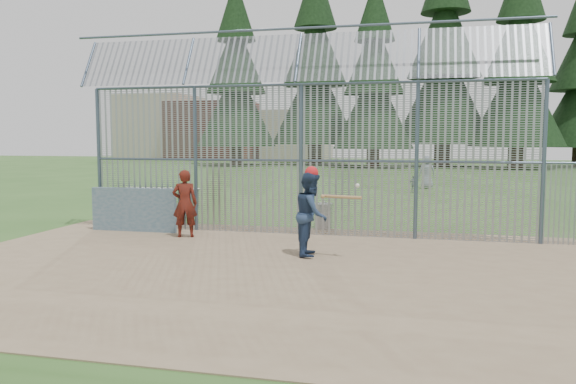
% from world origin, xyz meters
% --- Properties ---
extents(ground, '(120.00, 120.00, 0.00)m').
position_xyz_m(ground, '(0.00, 0.00, 0.00)').
color(ground, '#2D511E').
rests_on(ground, ground).
extents(dirt_infield, '(14.00, 10.00, 0.02)m').
position_xyz_m(dirt_infield, '(0.00, -0.50, 0.01)').
color(dirt_infield, '#756047').
rests_on(dirt_infield, ground).
extents(dugout_wall, '(2.50, 0.12, 1.20)m').
position_xyz_m(dugout_wall, '(-4.60, 2.90, 0.62)').
color(dugout_wall, '#38566B').
rests_on(dugout_wall, dirt_infield).
extents(batter, '(0.78, 0.96, 1.84)m').
position_xyz_m(batter, '(0.79, 0.89, 0.94)').
color(batter, navy).
rests_on(batter, dirt_infield).
extents(onlooker, '(0.74, 0.60, 1.76)m').
position_xyz_m(onlooker, '(-2.85, 2.38, 0.90)').
color(onlooker, maroon).
rests_on(onlooker, dirt_infield).
extents(bg_kid_standing, '(0.92, 0.69, 1.70)m').
position_xyz_m(bg_kid_standing, '(3.45, 18.57, 0.85)').
color(bg_kid_standing, gray).
rests_on(bg_kid_standing, ground).
extents(bg_kid_seated, '(0.51, 0.42, 0.81)m').
position_xyz_m(bg_kid_seated, '(2.81, 16.16, 0.41)').
color(bg_kid_seated, slate).
rests_on(bg_kid_seated, ground).
extents(batting_gear, '(1.27, 0.42, 0.69)m').
position_xyz_m(batting_gear, '(0.91, 0.86, 1.76)').
color(batting_gear, red).
rests_on(batting_gear, ground).
extents(trash_can, '(0.56, 0.56, 0.82)m').
position_xyz_m(trash_can, '(0.43, 4.59, 0.38)').
color(trash_can, '#94969C').
rests_on(trash_can, ground).
extents(bleacher, '(3.00, 0.95, 0.72)m').
position_xyz_m(bleacher, '(-6.34, 7.90, 0.41)').
color(bleacher, slate).
rests_on(bleacher, ground).
extents(backstop_fence, '(20.09, 0.81, 5.30)m').
position_xyz_m(backstop_fence, '(1.81, 3.43, 2.36)').
color(backstop_fence, '#47566B').
rests_on(backstop_fence, ground).
extents(conifer_row, '(38.48, 12.26, 20.20)m').
position_xyz_m(conifer_row, '(1.93, 41.51, 10.83)').
color(conifer_row, '#332319').
rests_on(conifer_row, ground).
extents(distant_buildings, '(26.50, 10.50, 8.00)m').
position_xyz_m(distant_buildings, '(-23.18, 56.49, 3.60)').
color(distant_buildings, brown).
rests_on(distant_buildings, ground).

